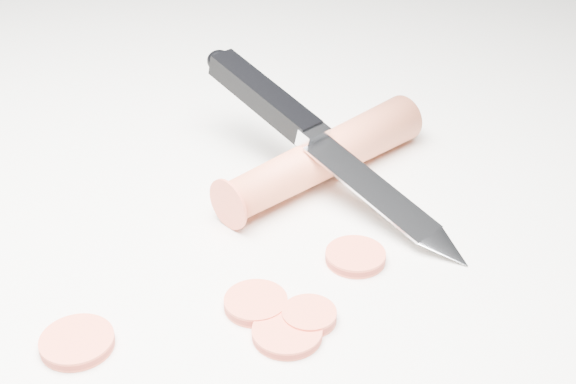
# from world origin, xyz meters

# --- Properties ---
(ground) EXTENTS (2.40, 2.40, 0.00)m
(ground) POSITION_xyz_m (0.00, 0.00, 0.00)
(ground) COLOR white
(ground) RESTS_ON ground
(carrot) EXTENTS (0.14, 0.16, 0.03)m
(carrot) POSITION_xyz_m (0.02, 0.11, 0.02)
(carrot) COLOR #E8643F
(carrot) RESTS_ON ground
(carrot_slice_0) EXTENTS (0.04, 0.04, 0.01)m
(carrot_slice_0) POSITION_xyz_m (-0.10, -0.09, 0.00)
(carrot_slice_0) COLOR #ED563B
(carrot_slice_0) RESTS_ON ground
(carrot_slice_1) EXTENTS (0.04, 0.04, 0.01)m
(carrot_slice_1) POSITION_xyz_m (0.01, -0.07, 0.00)
(carrot_slice_1) COLOR #ED563B
(carrot_slice_1) RESTS_ON ground
(carrot_slice_2) EXTENTS (0.04, 0.04, 0.01)m
(carrot_slice_2) POSITION_xyz_m (0.05, 0.01, 0.00)
(carrot_slice_2) COLOR #ED563B
(carrot_slice_2) RESTS_ON ground
(carrot_slice_3) EXTENTS (0.04, 0.04, 0.01)m
(carrot_slice_3) POSITION_xyz_m (-0.01, -0.04, 0.00)
(carrot_slice_3) COLOR #ED563B
(carrot_slice_3) RESTS_ON ground
(carrot_slice_4) EXTENTS (0.03, 0.03, 0.01)m
(carrot_slice_4) POSITION_xyz_m (0.02, -0.05, 0.00)
(carrot_slice_4) COLOR #ED563B
(carrot_slice_4) RESTS_ON ground
(kitchen_knife) EXTENTS (0.21, 0.18, 0.07)m
(kitchen_knife) POSITION_xyz_m (0.02, 0.09, 0.04)
(kitchen_knife) COLOR silver
(kitchen_knife) RESTS_ON ground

